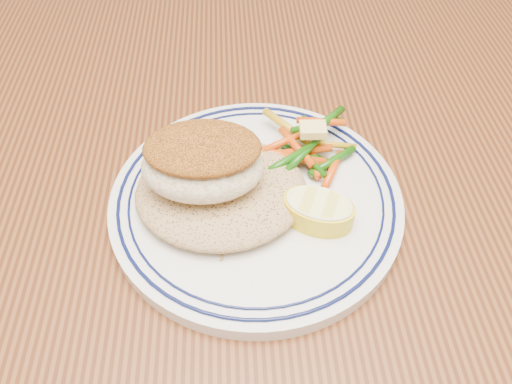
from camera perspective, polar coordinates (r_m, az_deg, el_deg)
The scene contains 7 objects.
dining_table at distance 0.56m, azimuth 3.66°, elevation -6.02°, with size 1.50×0.90×0.75m.
plate at distance 0.45m, azimuth -0.00°, elevation -0.88°, with size 0.26×0.26×0.02m.
rice_pilaf at distance 0.44m, azimuth -4.00°, elevation 0.47°, with size 0.15×0.13×0.03m, color #A68353.
fish_fillet at distance 0.41m, azimuth -6.12°, elevation 3.46°, with size 0.11×0.08×0.05m.
vegetable_pile at distance 0.48m, azimuth 5.58°, elevation 5.07°, with size 0.10×0.10×0.03m.
butter_pat at distance 0.46m, azimuth 6.52°, elevation 7.08°, with size 0.02×0.02×0.01m, color #F4DC77.
lemon_wedge at distance 0.43m, azimuth 7.13°, elevation -2.07°, with size 0.07×0.07×0.02m.
Camera 1 is at (-0.05, -0.32, 1.11)m, focal length 35.00 mm.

